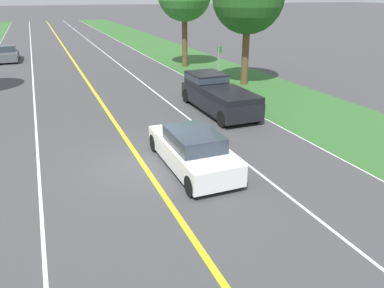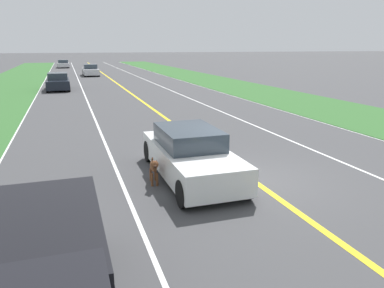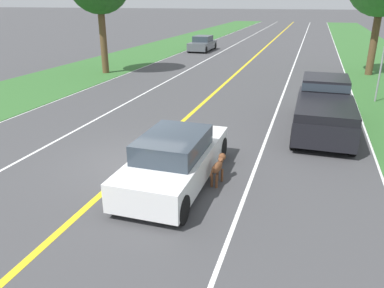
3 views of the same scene
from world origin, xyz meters
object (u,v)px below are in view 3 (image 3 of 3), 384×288
(pickup_truck, at_px, (324,106))
(street_sign, at_px, (381,68))
(dog, at_px, (218,166))
(oncoming_car, at_px, (202,44))
(ego_car, at_px, (175,159))

(pickup_truck, bearing_deg, street_sign, 63.04)
(dog, bearing_deg, oncoming_car, 114.08)
(pickup_truck, xyz_separation_m, oncoming_car, (-10.83, 21.05, -0.24))
(pickup_truck, distance_m, street_sign, 5.60)
(ego_car, relative_size, pickup_truck, 0.83)
(pickup_truck, height_order, street_sign, street_sign)
(ego_car, xyz_separation_m, dog, (1.11, 0.27, -0.17))
(dog, height_order, oncoming_car, oncoming_car)
(ego_car, height_order, pickup_truck, pickup_truck)
(ego_car, bearing_deg, oncoming_car, 104.59)
(oncoming_car, relative_size, street_sign, 1.62)
(pickup_truck, height_order, oncoming_car, pickup_truck)
(dog, xyz_separation_m, street_sign, (5.21, 10.62, 1.16))
(pickup_truck, distance_m, oncoming_car, 23.68)
(ego_car, xyz_separation_m, oncoming_car, (-7.02, 26.99, -0.01))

